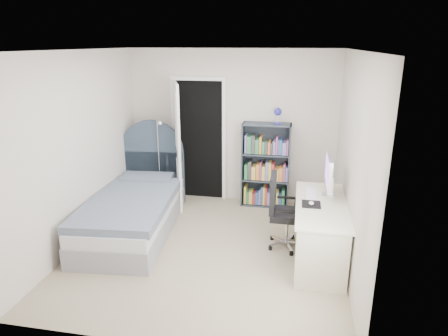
% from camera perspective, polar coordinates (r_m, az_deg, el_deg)
% --- Properties ---
extents(room_shell, '(3.50, 3.70, 2.60)m').
position_cam_1_polar(room_shell, '(4.87, -2.41, 1.61)').
color(room_shell, gray).
rests_on(room_shell, ground).
extents(door, '(0.92, 0.79, 2.06)m').
position_cam_1_polar(door, '(6.53, -5.54, 3.72)').
color(door, black).
rests_on(door, ground).
extents(bed, '(1.26, 2.36, 1.40)m').
position_cam_1_polar(bed, '(5.87, -12.60, -5.63)').
color(bed, gray).
rests_on(bed, ground).
extents(nightstand, '(0.43, 0.43, 0.63)m').
position_cam_1_polar(nightstand, '(6.94, -9.96, -0.98)').
color(nightstand, tan).
rests_on(nightstand, ground).
extents(floor_lamp, '(0.20, 0.20, 1.42)m').
position_cam_1_polar(floor_lamp, '(6.56, -9.08, -0.50)').
color(floor_lamp, silver).
rests_on(floor_lamp, ground).
extents(bookcase, '(0.77, 0.33, 1.62)m').
position_cam_1_polar(bookcase, '(6.51, 6.01, -0.03)').
color(bookcase, '#343E47').
rests_on(bookcase, ground).
extents(desk, '(0.61, 1.52, 1.24)m').
position_cam_1_polar(desk, '(5.08, 13.50, -8.38)').
color(desk, beige).
rests_on(desk, ground).
extents(office_chair, '(0.50, 0.51, 0.99)m').
position_cam_1_polar(office_chair, '(5.23, 8.23, -5.63)').
color(office_chair, silver).
rests_on(office_chair, ground).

